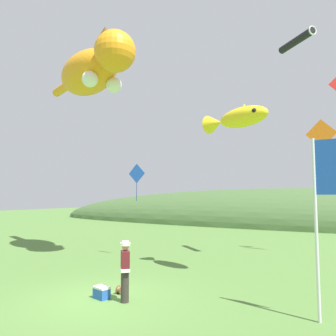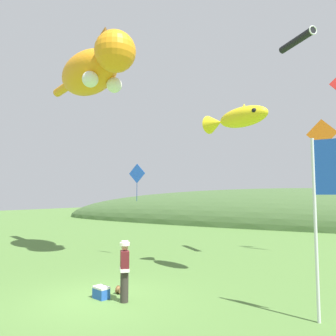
# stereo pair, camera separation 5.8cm
# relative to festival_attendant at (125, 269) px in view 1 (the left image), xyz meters

# --- Properties ---
(ground_plane) EXTENTS (120.00, 120.00, 0.00)m
(ground_plane) POSITION_rel_festival_attendant_xyz_m (-0.75, -0.13, -0.95)
(ground_plane) COLOR #517A38
(distant_hill_ridge) EXTENTS (63.91, 13.67, 7.95)m
(distant_hill_ridge) POSITION_rel_festival_attendant_xyz_m (-0.75, 29.56, -0.95)
(distant_hill_ridge) COLOR #426033
(distant_hill_ridge) RESTS_ON ground
(festival_attendant) EXTENTS (0.47, 0.49, 1.77)m
(festival_attendant) POSITION_rel_festival_attendant_xyz_m (0.00, 0.00, 0.00)
(festival_attendant) COLOR #332D28
(festival_attendant) RESTS_ON ground
(kite_spool) EXTENTS (0.15, 0.25, 0.25)m
(kite_spool) POSITION_rel_festival_attendant_xyz_m (-0.64, 0.59, -0.83)
(kite_spool) COLOR olive
(kite_spool) RESTS_ON ground
(picnic_cooler) EXTENTS (0.55, 0.42, 0.36)m
(picnic_cooler) POSITION_rel_festival_attendant_xyz_m (-0.82, -0.08, -0.77)
(picnic_cooler) COLOR blue
(picnic_cooler) RESTS_ON ground
(festival_banner_pole) EXTENTS (0.66, 0.08, 4.59)m
(festival_banner_pole) POSITION_rel_festival_attendant_xyz_m (5.26, 1.15, 2.05)
(festival_banner_pole) COLOR silver
(festival_banner_pole) RESTS_ON ground
(kite_giant_cat) EXTENTS (8.35, 4.07, 2.66)m
(kite_giant_cat) POSITION_rel_festival_attendant_xyz_m (-5.98, 4.90, 8.92)
(kite_giant_cat) COLOR orange
(kite_fish_windsock) EXTENTS (3.06, 1.82, 0.91)m
(kite_fish_windsock) POSITION_rel_festival_attendant_xyz_m (2.00, 4.54, 5.24)
(kite_fish_windsock) COLOR yellow
(kite_tube_streamer) EXTENTS (1.92, 1.75, 0.44)m
(kite_tube_streamer) POSITION_rel_festival_attendant_xyz_m (3.84, 8.39, 9.65)
(kite_tube_streamer) COLOR black
(kite_diamond_blue) EXTENTS (1.02, 0.04, 1.92)m
(kite_diamond_blue) POSITION_rel_festival_attendant_xyz_m (-3.73, 5.82, 3.29)
(kite_diamond_blue) COLOR blue
(kite_diamond_orange) EXTENTS (1.55, 0.04, 2.45)m
(kite_diamond_orange) POSITION_rel_festival_attendant_xyz_m (4.56, 10.89, 5.43)
(kite_diamond_orange) COLOR orange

